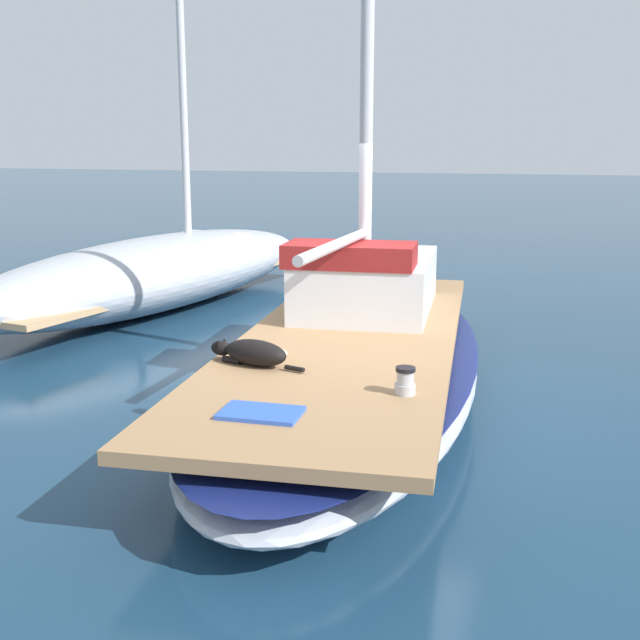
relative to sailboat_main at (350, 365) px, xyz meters
name	(u,v)px	position (x,y,z in m)	size (l,w,h in m)	color
ground_plane	(350,396)	(0.00, 0.00, -0.34)	(120.00, 120.00, 0.00)	navy
sailboat_main	(350,365)	(0.00, 0.00, 0.00)	(3.26, 7.46, 0.66)	#B2B7C1
cabin_house	(366,280)	(-0.13, 1.11, 0.67)	(1.62, 2.35, 0.84)	silver
dog_black	(252,352)	(-0.50, -1.34, 0.43)	(0.94, 0.39, 0.22)	black
deck_winch	(405,382)	(0.90, -1.74, 0.42)	(0.16, 0.16, 0.21)	#B7B7BC
coiled_rope	(269,354)	(-0.46, -1.05, 0.35)	(0.32, 0.32, 0.04)	beige
deck_towel	(261,413)	(0.04, -2.49, 0.34)	(0.56, 0.36, 0.03)	blue
moored_boat_port_side	(159,270)	(-4.02, 3.39, 0.24)	(3.30, 7.84, 5.54)	#B2B7C1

